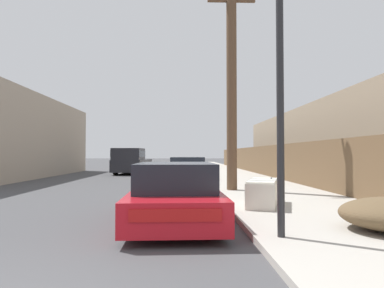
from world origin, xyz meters
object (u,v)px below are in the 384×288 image
at_px(street_lamp, 280,83).
at_px(parked_sports_car_red, 175,194).
at_px(car_parked_mid, 188,170).
at_px(pickup_truck, 131,161).
at_px(discarded_fridge, 263,193).
at_px(utility_pole, 232,82).

bearing_deg(street_lamp, parked_sports_car_red, 132.17).
xyz_separation_m(car_parked_mid, pickup_truck, (-3.99, 7.52, 0.30)).
bearing_deg(car_parked_mid, pickup_truck, 120.39).
distance_m(parked_sports_car_red, street_lamp, 3.29).
relative_size(car_parked_mid, street_lamp, 1.11).
xyz_separation_m(discarded_fridge, utility_pole, (-0.23, 3.88, 3.70)).
height_order(discarded_fridge, street_lamp, street_lamp).
xyz_separation_m(discarded_fridge, car_parked_mid, (-1.78, 8.55, 0.16)).
relative_size(car_parked_mid, utility_pole, 0.59).
bearing_deg(discarded_fridge, parked_sports_car_red, -129.86).
bearing_deg(utility_pole, parked_sports_car_red, -110.72).
relative_size(discarded_fridge, parked_sports_car_red, 0.42).
height_order(discarded_fridge, parked_sports_car_red, parked_sports_car_red).
bearing_deg(parked_sports_car_red, discarded_fridge, 31.14).
xyz_separation_m(discarded_fridge, pickup_truck, (-5.76, 16.07, 0.47)).
xyz_separation_m(pickup_truck, utility_pole, (5.53, -12.19, 3.24)).
distance_m(discarded_fridge, parked_sports_car_red, 2.65).
relative_size(parked_sports_car_red, utility_pole, 0.59).
relative_size(parked_sports_car_red, pickup_truck, 0.87).
bearing_deg(utility_pole, pickup_truck, 114.41).
xyz_separation_m(discarded_fridge, street_lamp, (-0.50, -3.34, 2.16)).
height_order(parked_sports_car_red, car_parked_mid, car_parked_mid).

